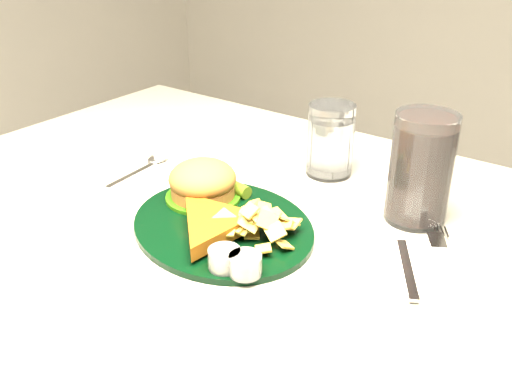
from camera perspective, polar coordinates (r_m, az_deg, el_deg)
dinner_plate at (r=0.74m, az=-3.41°, el=-1.69°), size 0.33×0.30×0.06m
water_glass at (r=0.90m, az=7.46°, el=5.17°), size 0.09×0.09×0.11m
cola_glass at (r=0.78m, az=16.15°, el=2.26°), size 0.10×0.10×0.15m
fork_napkin at (r=0.70m, az=15.18°, el=-7.03°), size 0.19×0.20×0.01m
spoon at (r=0.92m, az=-12.38°, el=1.78°), size 0.05×0.15×0.01m
ramekin at (r=0.98m, az=-9.15°, el=4.34°), size 0.04×0.04×0.03m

